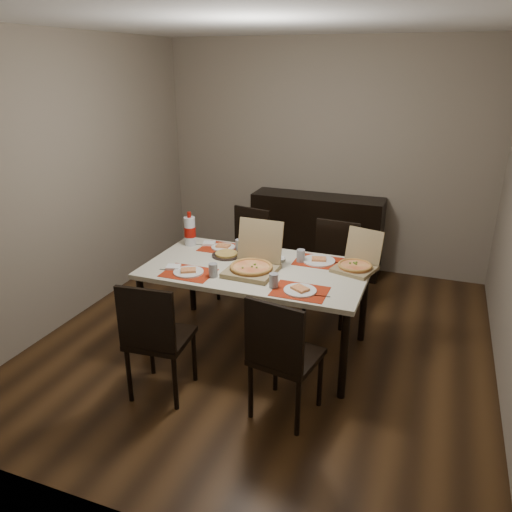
{
  "coord_description": "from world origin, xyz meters",
  "views": [
    {
      "loc": [
        1.29,
        -3.66,
        2.33
      ],
      "look_at": [
        -0.04,
        -0.12,
        0.85
      ],
      "focal_mm": 35.0,
      "sensor_mm": 36.0,
      "label": 1
    }
  ],
  "objects_px": {
    "dining_table": "(256,275)",
    "sideboard": "(316,233)",
    "chair_near_left": "(155,336)",
    "soda_bottle": "(190,231)",
    "pizza_box_center": "(253,265)",
    "chair_far_left": "(246,250)",
    "chair_far_right": "(332,266)",
    "chair_near_right": "(282,354)",
    "dip_bowl": "(279,259)"
  },
  "relations": [
    {
      "from": "chair_far_right",
      "to": "soda_bottle",
      "type": "relative_size",
      "value": 2.94
    },
    {
      "from": "chair_far_right",
      "to": "dip_bowl",
      "type": "relative_size",
      "value": 8.67
    },
    {
      "from": "pizza_box_center",
      "to": "sideboard",
      "type": "bearing_deg",
      "value": 88.95
    },
    {
      "from": "chair_near_right",
      "to": "soda_bottle",
      "type": "xyz_separation_m",
      "value": [
        -1.25,
        1.1,
        0.37
      ]
    },
    {
      "from": "dining_table",
      "to": "soda_bottle",
      "type": "height_order",
      "value": "soda_bottle"
    },
    {
      "from": "dining_table",
      "to": "chair_near_left",
      "type": "height_order",
      "value": "chair_near_left"
    },
    {
      "from": "chair_near_left",
      "to": "chair_far_right",
      "type": "relative_size",
      "value": 1.0
    },
    {
      "from": "dining_table",
      "to": "chair_near_right",
      "type": "relative_size",
      "value": 1.94
    },
    {
      "from": "chair_near_left",
      "to": "dip_bowl",
      "type": "relative_size",
      "value": 8.67
    },
    {
      "from": "sideboard",
      "to": "dining_table",
      "type": "bearing_deg",
      "value": -91.32
    },
    {
      "from": "chair_near_left",
      "to": "chair_far_right",
      "type": "bearing_deg",
      "value": 62.33
    },
    {
      "from": "chair_near_left",
      "to": "soda_bottle",
      "type": "distance_m",
      "value": 1.29
    },
    {
      "from": "chair_far_right",
      "to": "pizza_box_center",
      "type": "distance_m",
      "value": 1.06
    },
    {
      "from": "chair_near_right",
      "to": "sideboard",
      "type": "bearing_deg",
      "value": 99.32
    },
    {
      "from": "sideboard",
      "to": "soda_bottle",
      "type": "bearing_deg",
      "value": -116.54
    },
    {
      "from": "chair_near_left",
      "to": "soda_bottle",
      "type": "height_order",
      "value": "soda_bottle"
    },
    {
      "from": "dip_bowl",
      "to": "soda_bottle",
      "type": "bearing_deg",
      "value": 174.42
    },
    {
      "from": "pizza_box_center",
      "to": "soda_bottle",
      "type": "distance_m",
      "value": 0.86
    },
    {
      "from": "chair_near_right",
      "to": "pizza_box_center",
      "type": "bearing_deg",
      "value": 123.85
    },
    {
      "from": "chair_near_left",
      "to": "dip_bowl",
      "type": "height_order",
      "value": "chair_near_left"
    },
    {
      "from": "sideboard",
      "to": "chair_near_left",
      "type": "xyz_separation_m",
      "value": [
        -0.47,
        -2.8,
        0.06
      ]
    },
    {
      "from": "chair_near_right",
      "to": "pizza_box_center",
      "type": "height_order",
      "value": "pizza_box_center"
    },
    {
      "from": "sideboard",
      "to": "dip_bowl",
      "type": "height_order",
      "value": "sideboard"
    },
    {
      "from": "dip_bowl",
      "to": "chair_near_left",
      "type": "bearing_deg",
      "value": -116.77
    },
    {
      "from": "chair_far_left",
      "to": "chair_far_right",
      "type": "relative_size",
      "value": 1.0
    },
    {
      "from": "chair_far_left",
      "to": "pizza_box_center",
      "type": "relative_size",
      "value": 2.14
    },
    {
      "from": "chair_far_right",
      "to": "soda_bottle",
      "type": "bearing_deg",
      "value": -157.13
    },
    {
      "from": "dining_table",
      "to": "sideboard",
      "type": "bearing_deg",
      "value": 88.68
    },
    {
      "from": "chair_near_left",
      "to": "pizza_box_center",
      "type": "bearing_deg",
      "value": 61.73
    },
    {
      "from": "chair_far_left",
      "to": "dip_bowl",
      "type": "bearing_deg",
      "value": -50.9
    },
    {
      "from": "dining_table",
      "to": "chair_far_left",
      "type": "height_order",
      "value": "chair_far_left"
    },
    {
      "from": "chair_far_left",
      "to": "chair_far_right",
      "type": "bearing_deg",
      "value": -8.1
    },
    {
      "from": "chair_near_left",
      "to": "chair_far_left",
      "type": "height_order",
      "value": "same"
    },
    {
      "from": "sideboard",
      "to": "dining_table",
      "type": "relative_size",
      "value": 0.83
    },
    {
      "from": "chair_far_left",
      "to": "chair_far_right",
      "type": "height_order",
      "value": "same"
    },
    {
      "from": "dip_bowl",
      "to": "pizza_box_center",
      "type": "bearing_deg",
      "value": -112.53
    },
    {
      "from": "chair_near_right",
      "to": "chair_far_right",
      "type": "bearing_deg",
      "value": 90.61
    },
    {
      "from": "sideboard",
      "to": "pizza_box_center",
      "type": "bearing_deg",
      "value": -91.05
    },
    {
      "from": "chair_near_left",
      "to": "chair_far_left",
      "type": "xyz_separation_m",
      "value": [
        -0.04,
        1.85,
        0.0
      ]
    },
    {
      "from": "chair_near_left",
      "to": "soda_bottle",
      "type": "bearing_deg",
      "value": 105.47
    },
    {
      "from": "pizza_box_center",
      "to": "soda_bottle",
      "type": "xyz_separation_m",
      "value": [
        -0.76,
        0.39,
        0.07
      ]
    },
    {
      "from": "chair_near_left",
      "to": "pizza_box_center",
      "type": "xyz_separation_m",
      "value": [
        0.43,
        0.81,
        0.3
      ]
    },
    {
      "from": "chair_far_left",
      "to": "soda_bottle",
      "type": "bearing_deg",
      "value": -113.87
    },
    {
      "from": "soda_bottle",
      "to": "pizza_box_center",
      "type": "bearing_deg",
      "value": -26.76
    },
    {
      "from": "sideboard",
      "to": "chair_near_left",
      "type": "distance_m",
      "value": 2.84
    },
    {
      "from": "pizza_box_center",
      "to": "dining_table",
      "type": "bearing_deg",
      "value": 94.67
    },
    {
      "from": "soda_bottle",
      "to": "chair_far_left",
      "type": "bearing_deg",
      "value": 66.13
    },
    {
      "from": "chair_near_left",
      "to": "chair_far_right",
      "type": "distance_m",
      "value": 1.93
    },
    {
      "from": "chair_near_right",
      "to": "chair_far_left",
      "type": "bearing_deg",
      "value": 118.62
    },
    {
      "from": "chair_near_right",
      "to": "pizza_box_center",
      "type": "relative_size",
      "value": 2.14
    }
  ]
}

